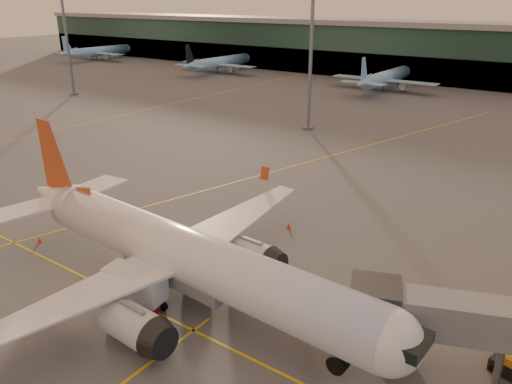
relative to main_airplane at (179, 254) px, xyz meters
The scene contains 10 objects.
ground 9.02m from the main_airplane, 96.87° to the right, with size 600.00×600.00×0.00m, color #4C4F54.
taxi_markings 37.75m from the main_airplane, 102.74° to the left, with size 100.12×173.00×0.01m.
terminal 133.97m from the main_airplane, 90.41° to the left, with size 400.00×20.00×17.60m.
mast_west_far 106.36m from the main_airplane, 149.26° to the left, with size 2.40×2.40×25.60m.
mast_west_near 62.67m from the main_airplane, 109.83° to the left, with size 2.40×2.40×25.60m.
distant_aircraft_row 123.01m from the main_airplane, 116.42° to the left, with size 225.00×34.00×13.00m.
main_airplane is the anchor object (origin of this frame).
catering_truck 4.42m from the main_airplane, 110.71° to the right, with size 5.39×3.04×3.95m.
cone_tail 20.06m from the main_airplane, behind, with size 0.46×0.46×0.58m.
cone_wing_left 17.77m from the main_airplane, 89.54° to the left, with size 0.49×0.49×0.63m.
Camera 1 is at (27.94, -18.53, 24.42)m, focal length 35.00 mm.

